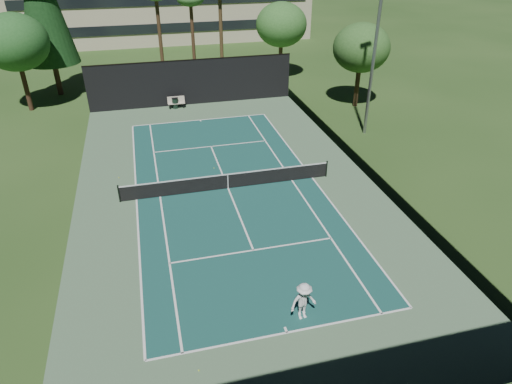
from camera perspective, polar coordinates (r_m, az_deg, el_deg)
ground at (r=27.99m, az=-3.50°, el=0.43°), size 160.00×160.00×0.00m
apron_slab at (r=27.98m, az=-3.50°, el=0.44°), size 18.00×32.00×0.01m
court_surface at (r=27.98m, az=-3.50°, el=0.45°), size 10.97×23.77×0.01m
court_lines at (r=27.98m, az=-3.50°, el=0.46°), size 11.07×23.87×0.01m
tennis_net at (r=27.72m, az=-3.54°, el=1.43°), size 12.90×0.10×1.10m
fence at (r=27.11m, az=-3.66°, el=4.18°), size 18.04×32.05×4.03m
player at (r=18.87m, az=5.96°, el=-13.44°), size 1.21×0.81×1.75m
tennis_ball_a at (r=17.75m, az=-7.16°, el=-21.25°), size 0.06×0.06×0.06m
tennis_ball_b at (r=30.44m, az=-5.27°, el=3.01°), size 0.06×0.06×0.06m
tennis_ball_c at (r=29.81m, az=0.81°, el=2.54°), size 0.08×0.08×0.08m
tennis_ball_d at (r=30.39m, az=-16.77°, el=1.73°), size 0.07×0.07×0.07m
park_bench at (r=41.60m, az=-9.94°, el=11.03°), size 1.50×0.45×1.02m
trash_bin at (r=41.59m, az=-10.07°, el=10.92°), size 0.56×0.56×0.95m
palm_b at (r=50.70m, az=-8.19°, el=22.49°), size 2.80×2.80×8.42m
decid_tree_a at (r=48.86m, az=3.19°, el=20.15°), size 5.12×5.12×7.62m
decid_tree_b at (r=41.29m, az=13.03°, el=17.14°), size 4.80×4.80×7.14m
decid_tree_c at (r=43.79m, az=-27.96°, el=16.19°), size 5.44×5.44×8.09m
campus_building at (r=70.72m, az=-11.47°, el=21.74°), size 40.50×12.50×8.30m
light_pole at (r=34.90m, az=14.65°, el=16.99°), size 0.90×0.25×12.22m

